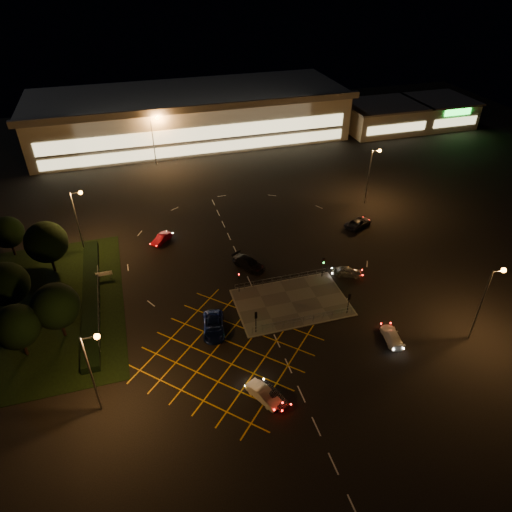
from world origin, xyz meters
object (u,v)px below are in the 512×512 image
object	(u,v)px
signal_ne	(323,263)
car_approach_white	(392,336)
signal_sw	(256,318)
car_far_dkgrey	(249,263)
signal_nw	(239,278)
car_queue_white	(264,394)
signal_se	(349,299)
car_east_grey	(358,223)
car_left_blue	(214,326)
car_near_silver	(273,395)
car_right_silver	(347,272)
car_circ_red	(162,239)

from	to	relation	value
signal_ne	car_approach_white	xyz separation A→B (m)	(3.01, -13.66, -1.75)
signal_sw	car_far_dkgrey	bearing A→B (deg)	-101.91
signal_nw	car_queue_white	bearing A→B (deg)	-96.40
signal_nw	car_far_dkgrey	size ratio (longest dim) A/B	0.60
signal_sw	car_far_dkgrey	distance (m)	13.51
car_far_dkgrey	car_approach_white	bearing A→B (deg)	-90.49
signal_se	car_far_dkgrey	size ratio (longest dim) A/B	0.60
signal_nw	signal_ne	bearing A→B (deg)	0.00
signal_ne	car_east_grey	size ratio (longest dim) A/B	0.63
signal_sw	car_left_blue	distance (m)	5.34
car_near_silver	car_east_grey	world-z (taller)	car_east_grey
signal_se	car_far_dkgrey	distance (m)	16.12
car_left_blue	car_east_grey	world-z (taller)	car_left_blue
signal_se	car_far_dkgrey	xyz separation A→B (m)	(-9.23, 13.12, -1.61)
car_left_blue	car_far_dkgrey	xyz separation A→B (m)	(7.54, 11.35, -0.00)
car_east_grey	car_approach_white	bearing A→B (deg)	135.70
signal_sw	car_left_blue	size ratio (longest dim) A/B	0.58
car_east_grey	car_approach_white	xyz separation A→B (m)	(-8.11, -24.66, -0.08)
signal_sw	car_far_dkgrey	world-z (taller)	signal_sw
signal_se	car_queue_white	xyz separation A→B (m)	(-13.95, -9.40, -1.69)
car_near_silver	signal_se	bearing A→B (deg)	13.24
car_near_silver	car_right_silver	size ratio (longest dim) A/B	0.94
car_east_grey	signal_se	bearing A→B (deg)	123.53
signal_nw	car_east_grey	xyz separation A→B (m)	(23.12, 11.00, -1.67)
car_far_dkgrey	car_east_grey	distance (m)	21.18
signal_nw	car_far_dkgrey	distance (m)	6.05
signal_sw	car_near_silver	size ratio (longest dim) A/B	0.85
car_queue_white	car_circ_red	distance (m)	33.44
car_approach_white	car_far_dkgrey	bearing A→B (deg)	-47.01
car_circ_red	signal_se	bearing A→B (deg)	-5.72
car_near_silver	car_far_dkgrey	world-z (taller)	car_far_dkgrey
car_east_grey	car_approach_white	size ratio (longest dim) A/B	1.18
signal_se	car_approach_white	xyz separation A→B (m)	(3.01, -5.68, -1.75)
signal_ne	signal_se	bearing A→B (deg)	-90.00
car_left_blue	signal_sw	bearing A→B (deg)	-10.38
car_queue_white	car_approach_white	size ratio (longest dim) A/B	0.97
signal_se	car_approach_white	bearing A→B (deg)	117.96
car_left_blue	car_right_silver	xyz separation A→B (m)	(20.27, 5.55, -0.09)
car_approach_white	signal_ne	bearing A→B (deg)	-67.66
car_left_blue	car_approach_white	size ratio (longest dim) A/B	1.29
signal_sw	signal_se	world-z (taller)	same
signal_sw	signal_ne	world-z (taller)	same
car_circ_red	car_approach_white	distance (m)	37.36
signal_sw	car_circ_red	bearing A→B (deg)	-70.15
car_queue_white	car_east_grey	world-z (taller)	car_east_grey
signal_sw	car_right_silver	size ratio (longest dim) A/B	0.80
car_queue_white	signal_nw	bearing A→B (deg)	55.81
car_queue_white	signal_sw	bearing A→B (deg)	50.49
car_near_silver	car_right_silver	distance (m)	23.75
car_circ_red	signal_ne	bearing A→B (deg)	6.13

